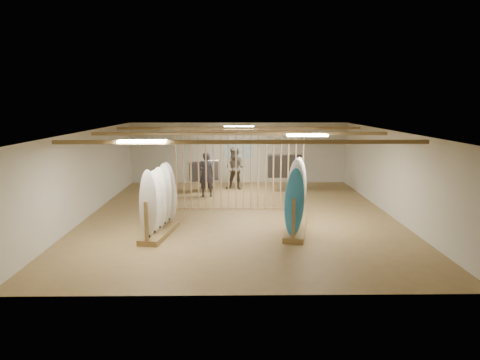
{
  "coord_description": "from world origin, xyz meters",
  "views": [
    {
      "loc": [
        -0.18,
        -13.79,
        3.7
      ],
      "look_at": [
        0.0,
        0.0,
        1.2
      ],
      "focal_mm": 32.0,
      "sensor_mm": 36.0,
      "label": 1
    }
  ],
  "objects_px": {
    "clothing_rack_a": "(204,171)",
    "shopper_b": "(235,166)",
    "rack_left": "(159,211)",
    "rack_right": "(296,207)",
    "shopper_a": "(206,171)",
    "clothing_rack_b": "(285,166)"
  },
  "relations": [
    {
      "from": "rack_left",
      "to": "shopper_b",
      "type": "xyz_separation_m",
      "value": [
        2.16,
        6.42,
        0.36
      ]
    },
    {
      "from": "clothing_rack_a",
      "to": "shopper_b",
      "type": "distance_m",
      "value": 1.43
    },
    {
      "from": "clothing_rack_a",
      "to": "shopper_a",
      "type": "height_order",
      "value": "shopper_a"
    },
    {
      "from": "clothing_rack_b",
      "to": "clothing_rack_a",
      "type": "bearing_deg",
      "value": -175.81
    },
    {
      "from": "rack_left",
      "to": "rack_right",
      "type": "distance_m",
      "value": 3.93
    },
    {
      "from": "clothing_rack_a",
      "to": "shopper_b",
      "type": "xyz_separation_m",
      "value": [
        1.32,
        0.54,
        0.16
      ]
    },
    {
      "from": "shopper_a",
      "to": "shopper_b",
      "type": "distance_m",
      "value": 1.77
    },
    {
      "from": "clothing_rack_a",
      "to": "clothing_rack_b",
      "type": "distance_m",
      "value": 3.41
    },
    {
      "from": "rack_right",
      "to": "shopper_b",
      "type": "xyz_separation_m",
      "value": [
        -1.76,
        6.06,
        0.34
      ]
    },
    {
      "from": "clothing_rack_b",
      "to": "shopper_a",
      "type": "bearing_deg",
      "value": -161.94
    },
    {
      "from": "rack_left",
      "to": "rack_right",
      "type": "xyz_separation_m",
      "value": [
        3.92,
        0.35,
        0.02
      ]
    },
    {
      "from": "rack_right",
      "to": "clothing_rack_b",
      "type": "xyz_separation_m",
      "value": [
        0.32,
        5.73,
        0.36
      ]
    },
    {
      "from": "rack_left",
      "to": "clothing_rack_b",
      "type": "height_order",
      "value": "rack_left"
    },
    {
      "from": "rack_left",
      "to": "rack_right",
      "type": "height_order",
      "value": "rack_right"
    },
    {
      "from": "shopper_a",
      "to": "shopper_b",
      "type": "xyz_separation_m",
      "value": [
        1.15,
        1.34,
        0.03
      ]
    },
    {
      "from": "rack_right",
      "to": "shopper_a",
      "type": "bearing_deg",
      "value": 133.28
    },
    {
      "from": "rack_left",
      "to": "clothing_rack_a",
      "type": "bearing_deg",
      "value": 91.12
    },
    {
      "from": "rack_left",
      "to": "shopper_a",
      "type": "relative_size",
      "value": 1.07
    },
    {
      "from": "rack_left",
      "to": "shopper_a",
      "type": "xyz_separation_m",
      "value": [
        1.01,
        5.07,
        0.33
      ]
    },
    {
      "from": "rack_right",
      "to": "shopper_b",
      "type": "relative_size",
      "value": 1.24
    },
    {
      "from": "clothing_rack_a",
      "to": "shopper_b",
      "type": "bearing_deg",
      "value": 0.93
    },
    {
      "from": "rack_left",
      "to": "shopper_b",
      "type": "relative_size",
      "value": 1.04
    }
  ]
}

